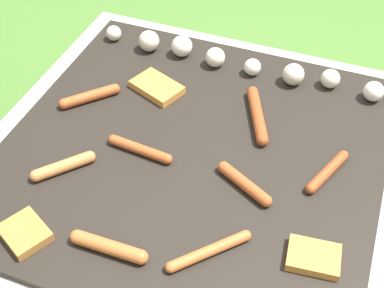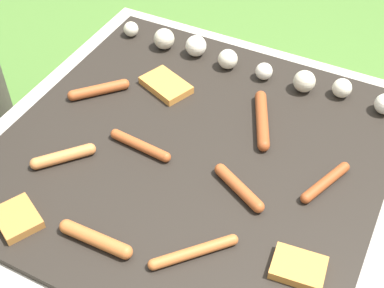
{
  "view_description": "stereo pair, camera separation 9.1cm",
  "coord_description": "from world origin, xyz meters",
  "views": [
    {
      "loc": [
        0.31,
        -0.82,
        1.33
      ],
      "look_at": [
        0.0,
        0.0,
        0.45
      ],
      "focal_mm": 50.0,
      "sensor_mm": 36.0,
      "label": 1
    },
    {
      "loc": [
        0.39,
        -0.78,
        1.33
      ],
      "look_at": [
        0.0,
        0.0,
        0.45
      ],
      "focal_mm": 50.0,
      "sensor_mm": 36.0,
      "label": 2
    }
  ],
  "objects": [
    {
      "name": "mushroom_row",
      "position": [
        -0.01,
        0.34,
        0.46
      ],
      "size": [
        0.79,
        0.08,
        0.06
      ],
      "color": "beige",
      "rests_on": "grill"
    },
    {
      "name": "bread_slice_right",
      "position": [
        -0.23,
        -0.35,
        0.44
      ],
      "size": [
        0.12,
        0.11,
        0.02
      ],
      "color": "#B27033",
      "rests_on": "grill"
    },
    {
      "name": "bread_slice_center",
      "position": [
        0.33,
        -0.2,
        0.44
      ],
      "size": [
        0.11,
        0.09,
        0.02
      ],
      "color": "#D18438",
      "rests_on": "grill"
    },
    {
      "name": "sausage_mid_right",
      "position": [
        -0.25,
        -0.16,
        0.45
      ],
      "size": [
        0.11,
        0.12,
        0.03
      ],
      "color": "#C6753D",
      "rests_on": "grill"
    },
    {
      "name": "sausage_back_right",
      "position": [
        0.31,
        0.03,
        0.44
      ],
      "size": [
        0.07,
        0.15,
        0.02
      ],
      "color": "#93421E",
      "rests_on": "grill"
    },
    {
      "name": "sausage_front_right",
      "position": [
        0.15,
        -0.07,
        0.45
      ],
      "size": [
        0.14,
        0.09,
        0.03
      ],
      "color": "#A34C23",
      "rests_on": "grill"
    },
    {
      "name": "bread_slice_left",
      "position": [
        -0.16,
        0.17,
        0.44
      ],
      "size": [
        0.15,
        0.13,
        0.02
      ],
      "color": "#D18438",
      "rests_on": "grill"
    },
    {
      "name": "sausage_back_left",
      "position": [
        -0.31,
        0.07,
        0.45
      ],
      "size": [
        0.12,
        0.13,
        0.03
      ],
      "color": "#A34C23",
      "rests_on": "grill"
    },
    {
      "name": "sausage_front_center",
      "position": [
        0.11,
        0.16,
        0.45
      ],
      "size": [
        0.1,
        0.19,
        0.03
      ],
      "color": "#93421E",
      "rests_on": "grill"
    },
    {
      "name": "sausage_mid_left",
      "position": [
        -0.11,
        -0.05,
        0.44
      ],
      "size": [
        0.17,
        0.04,
        0.02
      ],
      "color": "#A34C23",
      "rests_on": "grill"
    },
    {
      "name": "sausage_front_left",
      "position": [
        0.13,
        -0.26,
        0.44
      ],
      "size": [
        0.14,
        0.14,
        0.02
      ],
      "color": "#B7602D",
      "rests_on": "grill"
    },
    {
      "name": "ground_plane",
      "position": [
        0.0,
        0.0,
        0.0
      ],
      "size": [
        14.0,
        14.0,
        0.0
      ],
      "primitive_type": "plane",
      "color": "#47702D"
    },
    {
      "name": "grill",
      "position": [
        0.0,
        0.0,
        0.21
      ],
      "size": [
        0.99,
        0.99,
        0.43
      ],
      "color": "#B2AA9E",
      "rests_on": "ground_plane"
    },
    {
      "name": "sausage_back_center",
      "position": [
        -0.05,
        -0.32,
        0.45
      ],
      "size": [
        0.17,
        0.03,
        0.03
      ],
      "color": "#B7602D",
      "rests_on": "grill"
    }
  ]
}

